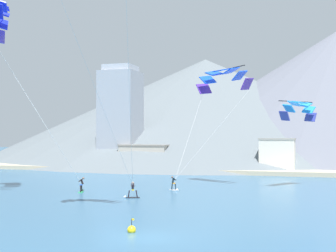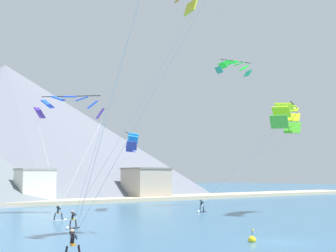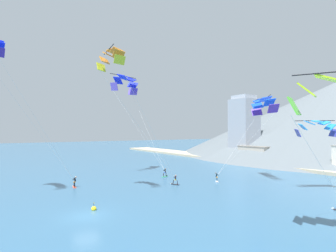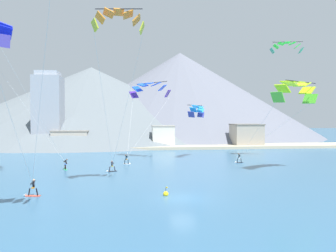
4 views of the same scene
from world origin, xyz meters
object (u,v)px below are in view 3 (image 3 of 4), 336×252
object	(u,v)px
parafoil_kite_near_lead	(126,83)
parafoil_kite_mid_center	(263,104)
kitesurfer_near_trail	(74,184)
race_marker_buoy	(94,209)
parafoil_kite_distant_low_drift	(316,126)
kitesurfer_far_left	(174,182)
parafoil_kite_far_left	(112,58)
kitesurfer_near_lead	(166,174)
kitesurfer_mid_center	(217,179)

from	to	relation	value
parafoil_kite_near_lead	parafoil_kite_mid_center	distance (m)	27.64
kitesurfer_near_trail	race_marker_buoy	distance (m)	13.78
kitesurfer_near_trail	parafoil_kite_mid_center	xyz separation A→B (m)	(13.85, 28.90, 13.15)
parafoil_kite_mid_center	race_marker_buoy	xyz separation A→B (m)	(-0.15, -30.23, -13.54)
parafoil_kite_distant_low_drift	race_marker_buoy	bearing A→B (deg)	-107.44
kitesurfer_near_trail	parafoil_kite_mid_center	size ratio (longest dim) A/B	0.13
kitesurfer_far_left	race_marker_buoy	bearing A→B (deg)	-67.39
kitesurfer_near_trail	parafoil_kite_far_left	bearing A→B (deg)	16.85
parafoil_kite_far_left	kitesurfer_near_lead	bearing A→B (deg)	120.87
kitesurfer_mid_center	kitesurfer_far_left	world-z (taller)	kitesurfer_mid_center
parafoil_kite_near_lead	race_marker_buoy	xyz separation A→B (m)	(21.26, -13.59, -18.93)
kitesurfer_near_trail	kitesurfer_far_left	bearing A→B (deg)	63.38
parafoil_kite_far_left	race_marker_buoy	xyz separation A→B (m)	(4.89, -3.99, -18.81)
kitesurfer_near_lead	kitesurfer_mid_center	world-z (taller)	kitesurfer_near_lead
kitesurfer_near_trail	parafoil_kite_far_left	world-z (taller)	parafoil_kite_far_left
kitesurfer_near_trail	kitesurfer_mid_center	xyz separation A→B (m)	(9.57, 21.79, -0.06)
kitesurfer_far_left	kitesurfer_near_lead	bearing A→B (deg)	157.44
kitesurfer_near_trail	parafoil_kite_distant_low_drift	distance (m)	37.94
kitesurfer_mid_center	parafoil_kite_near_lead	size ratio (longest dim) A/B	0.09
parafoil_kite_distant_low_drift	kitesurfer_mid_center	bearing A→B (deg)	-153.08
parafoil_kite_near_lead	parafoil_kite_far_left	distance (m)	18.97
kitesurfer_near_lead	parafoil_kite_far_left	world-z (taller)	parafoil_kite_far_left
kitesurfer_near_lead	kitesurfer_near_trail	xyz separation A→B (m)	(-0.07, -17.29, 0.04)
kitesurfer_near_lead	race_marker_buoy	world-z (taller)	kitesurfer_near_lead
parafoil_kite_near_lead	kitesurfer_far_left	bearing A→B (deg)	8.00
kitesurfer_near_trail	kitesurfer_far_left	distance (m)	16.04
kitesurfer_near_trail	kitesurfer_mid_center	world-z (taller)	kitesurfer_near_trail
race_marker_buoy	kitesurfer_far_left	bearing A→B (deg)	112.61
kitesurfer_mid_center	parafoil_kite_distant_low_drift	size ratio (longest dim) A/B	0.29
parafoil_kite_near_lead	parafoil_kite_mid_center	bearing A→B (deg)	37.86
kitesurfer_far_left	parafoil_kite_near_lead	bearing A→B (deg)	-172.00
kitesurfer_near_lead	kitesurfer_near_trail	size ratio (longest dim) A/B	0.99
parafoil_kite_distant_low_drift	race_marker_buoy	distance (m)	32.83
parafoil_kite_far_left	race_marker_buoy	world-z (taller)	parafoil_kite_far_left
parafoil_kite_distant_low_drift	kitesurfer_far_left	bearing A→B (deg)	-138.04
parafoil_kite_near_lead	parafoil_kite_mid_center	size ratio (longest dim) A/B	1.42
parafoil_kite_mid_center	race_marker_buoy	size ratio (longest dim) A/B	13.35
kitesurfer_mid_center	parafoil_kite_near_lead	xyz separation A→B (m)	(-17.11, -9.52, 18.59)
kitesurfer_near_lead	kitesurfer_far_left	distance (m)	7.70
parafoil_kite_distant_low_drift	race_marker_buoy	size ratio (longest dim) A/B	5.72
kitesurfer_near_trail	parafoil_kite_far_left	xyz separation A→B (m)	(8.82, 2.67, 18.41)
parafoil_kite_mid_center	parafoil_kite_near_lead	bearing A→B (deg)	-142.14
parafoil_kite_near_lead	race_marker_buoy	size ratio (longest dim) A/B	18.94
parafoil_kite_mid_center	race_marker_buoy	distance (m)	33.12
kitesurfer_far_left	kitesurfer_near_trail	bearing A→B (deg)	-116.62
parafoil_kite_mid_center	race_marker_buoy	bearing A→B (deg)	-90.28
parafoil_kite_mid_center	parafoil_kite_distant_low_drift	distance (m)	10.15
kitesurfer_near_lead	parafoil_kite_near_lead	size ratio (longest dim) A/B	0.09
parafoil_kite_near_lead	kitesurfer_near_lead	bearing A→B (deg)	33.39
kitesurfer_mid_center	parafoil_kite_mid_center	world-z (taller)	parafoil_kite_mid_center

